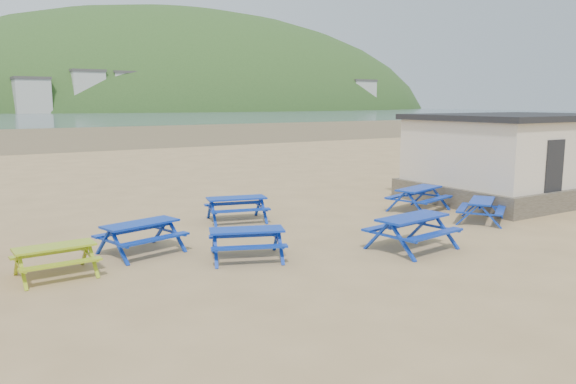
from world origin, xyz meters
TOP-DOWN VIEW (x-y plane):
  - ground at (0.00, 0.00)m, footprint 400.00×400.00m
  - wet_sand at (0.00, 55.00)m, footprint 400.00×400.00m
  - picnic_table_blue_a at (-3.90, 0.80)m, footprint 2.10×1.85m
  - picnic_table_blue_b at (-0.29, 2.84)m, footprint 2.07×1.83m
  - picnic_table_blue_c at (5.60, 1.08)m, footprint 2.19×1.94m
  - picnic_table_blue_d at (-1.98, -1.00)m, footprint 2.09×1.90m
  - picnic_table_blue_e at (1.88, -2.39)m, footprint 2.17×1.84m
  - picnic_table_blue_f at (5.92, -1.21)m, footprint 2.07×1.98m
  - picnic_table_yellow at (-5.98, -0.05)m, footprint 1.64×1.34m
  - amenity_block at (10.50, 1.00)m, footprint 7.40×5.40m
  - headland_town at (90.00, 229.68)m, footprint 264.00×144.00m

SIDE VIEW (x-z plane):
  - headland_town at x=90.00m, z-range -63.91..44.09m
  - ground at x=0.00m, z-range 0.00..0.00m
  - wet_sand at x=0.00m, z-range 0.00..0.00m
  - picnic_table_yellow at x=-5.98m, z-range 0.00..0.66m
  - picnic_table_blue_f at x=5.92m, z-range 0.00..0.68m
  - picnic_table_blue_d at x=-1.98m, z-range 0.00..0.71m
  - picnic_table_blue_b at x=-0.29m, z-range 0.00..0.74m
  - picnic_table_blue_a at x=-3.90m, z-range 0.00..0.76m
  - picnic_table_blue_c at x=5.60m, z-range 0.00..0.78m
  - picnic_table_blue_e at x=1.88m, z-range 0.00..0.83m
  - amenity_block at x=10.50m, z-range -0.01..3.14m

